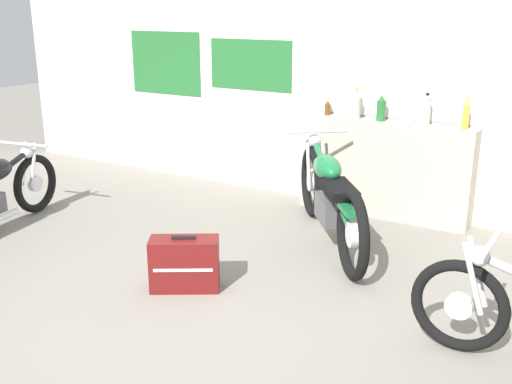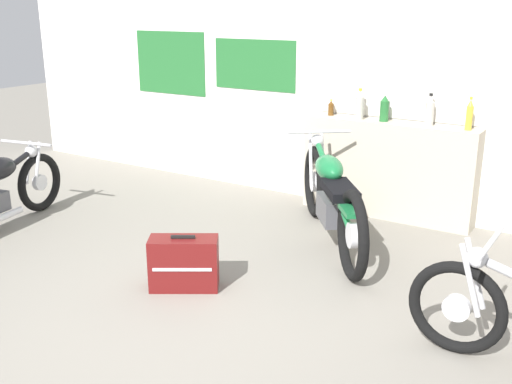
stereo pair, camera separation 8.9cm
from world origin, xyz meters
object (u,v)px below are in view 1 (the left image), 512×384
Objects in this scene: bottle_rightmost at (466,115)px; hard_case_darkred at (185,264)px; motorcycle_green at (330,197)px; bottle_left_center at (356,105)px; bottle_right_center at (426,111)px; bottle_leftmost at (328,108)px; bottle_center at (381,108)px.

bottle_rightmost is 3.03m from hard_case_darkred.
bottle_rightmost reaches higher than hard_case_darkred.
bottle_rightmost is 0.55× the size of hard_case_darkred.
motorcycle_green is 3.22× the size of hard_case_darkred.
bottle_right_center is (0.71, 0.06, -0.00)m from bottle_left_center.
bottle_right_center is 1.36m from motorcycle_green.
bottle_right_center is 0.55× the size of hard_case_darkred.
bottle_right_center is at bearing 62.73° from motorcycle_green.
bottle_rightmost is (0.39, -0.04, 0.00)m from bottle_right_center.
bottle_right_center is (1.06, 0.00, 0.06)m from bottle_leftmost.
bottle_leftmost is at bearing 89.03° from hard_case_darkred.
bottle_left_center is 1.10m from bottle_rightmost.
bottle_center is at bearing 75.27° from hard_case_darkred.
bottle_leftmost is 1.32m from motorcycle_green.
bottle_right_center is at bearing 0.22° from bottle_leftmost.
bottle_leftmost is 0.54× the size of bottle_right_center.
bottle_rightmost reaches higher than motorcycle_green.
hard_case_darkred is (-1.49, -2.47, -0.94)m from bottle_rightmost.
motorcycle_green is at bearing -132.76° from bottle_rightmost.
hard_case_darkred is at bearing -121.13° from bottle_rightmost.
bottle_center is 0.45m from bottle_right_center.
bottle_center is 1.22m from motorcycle_green.
bottle_center is 0.91× the size of bottle_right_center.
bottle_center is (0.26, 0.03, -0.01)m from bottle_left_center.
bottle_leftmost is 1.06m from bottle_right_center.
bottle_center is 0.50× the size of hard_case_darkred.
bottle_right_center is 2.89m from hard_case_darkred.
hard_case_darkred is at bearing -111.06° from motorcycle_green.
bottle_right_center reaches higher than bottle_leftmost.
bottle_leftmost is at bearing 116.72° from motorcycle_green.
bottle_leftmost is at bearing 177.24° from bottle_center.
bottle_center is at bearing -2.76° from bottle_leftmost.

